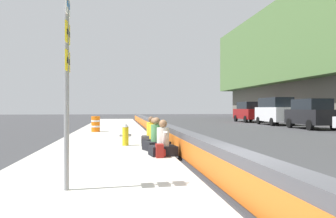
{
  "coord_description": "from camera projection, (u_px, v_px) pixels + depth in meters",
  "views": [
    {
      "loc": [
        -5.54,
        2.08,
        1.61
      ],
      "look_at": [
        6.29,
        0.4,
        1.57
      ],
      "focal_mm": 36.34,
      "sensor_mm": 36.0,
      "label": 1
    }
  ],
  "objects": [
    {
      "name": "ground_plane",
      "position": [
        243.0,
        202.0,
        5.78
      ],
      "size": [
        160.0,
        160.0,
        0.0
      ],
      "primitive_type": "plane",
      "color": "#353538",
      "rests_on": "ground"
    },
    {
      "name": "seated_person_rear",
      "position": [
        154.0,
        138.0,
        12.85
      ],
      "size": [
        0.85,
        0.93,
        1.09
      ],
      "color": "black",
      "rests_on": "sidewalk_strip"
    },
    {
      "name": "parked_car_midline",
      "position": [
        275.0,
        111.0,
        31.83
      ],
      "size": [
        5.17,
        2.24,
        2.56
      ],
      "color": "silver",
      "rests_on": "ground_plane"
    },
    {
      "name": "seated_person_far",
      "position": [
        151.0,
        134.0,
        14.33
      ],
      "size": [
        0.77,
        0.87,
        1.1
      ],
      "color": "#424247",
      "rests_on": "sidewalk_strip"
    },
    {
      "name": "route_sign_post",
      "position": [
        67.0,
        73.0,
        6.04
      ],
      "size": [
        0.44,
        0.09,
        3.6
      ],
      "color": "gray",
      "rests_on": "sidewalk_strip"
    },
    {
      "name": "sidewalk_strip",
      "position": [
        84.0,
        204.0,
        5.41
      ],
      "size": [
        80.0,
        4.4,
        0.14
      ],
      "primitive_type": "cube",
      "color": "#B5B2A8",
      "rests_on": "ground_plane"
    },
    {
      "name": "parked_car_far",
      "position": [
        248.0,
        112.0,
        38.29
      ],
      "size": [
        4.82,
        2.1,
        2.28
      ],
      "color": "maroon",
      "rests_on": "ground_plane"
    },
    {
      "name": "seated_person_foreground",
      "position": [
        163.0,
        144.0,
        10.44
      ],
      "size": [
        0.78,
        0.88,
        1.1
      ],
      "color": "black",
      "rests_on": "sidewalk_strip"
    },
    {
      "name": "fire_hydrant",
      "position": [
        125.0,
        134.0,
        13.22
      ],
      "size": [
        0.26,
        0.46,
        0.88
      ],
      "color": "gold",
      "rests_on": "sidewalk_strip"
    },
    {
      "name": "backpack",
      "position": [
        160.0,
        151.0,
        10.02
      ],
      "size": [
        0.32,
        0.28,
        0.4
      ],
      "color": "maroon",
      "rests_on": "sidewalk_strip"
    },
    {
      "name": "jersey_barrier",
      "position": [
        243.0,
        177.0,
        5.78
      ],
      "size": [
        76.0,
        0.45,
        0.85
      ],
      "color": "#47474C",
      "rests_on": "ground_plane"
    },
    {
      "name": "construction_barrel",
      "position": [
        96.0,
        124.0,
        20.77
      ],
      "size": [
        0.54,
        0.54,
        0.95
      ],
      "color": "orange",
      "rests_on": "sidewalk_strip"
    },
    {
      "name": "seated_person_middle",
      "position": [
        156.0,
        140.0,
        11.76
      ],
      "size": [
        0.91,
        0.99,
        1.14
      ],
      "color": "black",
      "rests_on": "sidewalk_strip"
    },
    {
      "name": "parked_car_fourth",
      "position": [
        311.0,
        113.0,
        25.73
      ],
      "size": [
        4.86,
        2.18,
        2.28
      ],
      "color": "black",
      "rests_on": "ground_plane"
    }
  ]
}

